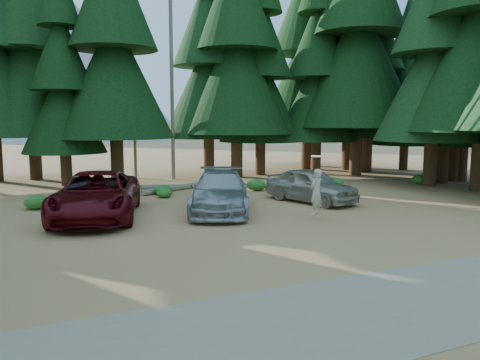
{
  "coord_description": "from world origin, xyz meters",
  "views": [
    {
      "loc": [
        -6.95,
        -13.23,
        3.55
      ],
      "look_at": [
        0.37,
        3.36,
        1.25
      ],
      "focal_mm": 35.0,
      "sensor_mm": 36.0,
      "label": 1
    }
  ],
  "objects_px": {
    "frisbee_player": "(316,192)",
    "log_mid": "(170,187)",
    "silver_minivan_right": "(311,185)",
    "log_left": "(173,188)",
    "red_pickup": "(97,195)",
    "silver_minivan_center": "(220,192)",
    "log_right": "(304,185)"
  },
  "relations": [
    {
      "from": "silver_minivan_right",
      "to": "frisbee_player",
      "type": "relative_size",
      "value": 2.04
    },
    {
      "from": "red_pickup",
      "to": "log_left",
      "type": "xyz_separation_m",
      "value": [
        4.34,
        5.27,
        -0.7
      ]
    },
    {
      "from": "silver_minivan_center",
      "to": "log_right",
      "type": "xyz_separation_m",
      "value": [
        6.56,
        4.4,
        -0.65
      ]
    },
    {
      "from": "frisbee_player",
      "to": "log_mid",
      "type": "height_order",
      "value": "frisbee_player"
    },
    {
      "from": "log_mid",
      "to": "log_right",
      "type": "height_order",
      "value": "log_right"
    },
    {
      "from": "silver_minivan_right",
      "to": "log_right",
      "type": "relative_size",
      "value": 0.98
    },
    {
      "from": "frisbee_player",
      "to": "log_left",
      "type": "relative_size",
      "value": 0.53
    },
    {
      "from": "log_right",
      "to": "log_left",
      "type": "bearing_deg",
      "value": 172.05
    },
    {
      "from": "log_mid",
      "to": "log_right",
      "type": "distance_m",
      "value": 7.12
    },
    {
      "from": "silver_minivan_right",
      "to": "log_mid",
      "type": "height_order",
      "value": "silver_minivan_right"
    },
    {
      "from": "frisbee_player",
      "to": "log_right",
      "type": "bearing_deg",
      "value": -143.11
    },
    {
      "from": "log_right",
      "to": "log_mid",
      "type": "bearing_deg",
      "value": 164.61
    },
    {
      "from": "log_mid",
      "to": "log_right",
      "type": "xyz_separation_m",
      "value": [
        6.69,
        -2.41,
        0.02
      ]
    },
    {
      "from": "frisbee_player",
      "to": "log_mid",
      "type": "bearing_deg",
      "value": -98.73
    },
    {
      "from": "silver_minivan_right",
      "to": "log_right",
      "type": "xyz_separation_m",
      "value": [
        2.12,
        4.02,
        -0.6
      ]
    },
    {
      "from": "silver_minivan_right",
      "to": "log_left",
      "type": "relative_size",
      "value": 1.08
    },
    {
      "from": "red_pickup",
      "to": "silver_minivan_center",
      "type": "relative_size",
      "value": 1.12
    },
    {
      "from": "silver_minivan_center",
      "to": "log_mid",
      "type": "distance_m",
      "value": 6.85
    },
    {
      "from": "silver_minivan_center",
      "to": "log_mid",
      "type": "bearing_deg",
      "value": 114.17
    },
    {
      "from": "silver_minivan_center",
      "to": "log_right",
      "type": "height_order",
      "value": "silver_minivan_center"
    },
    {
      "from": "frisbee_player",
      "to": "log_right",
      "type": "height_order",
      "value": "frisbee_player"
    },
    {
      "from": "red_pickup",
      "to": "log_left",
      "type": "relative_size",
      "value": 1.51
    },
    {
      "from": "log_left",
      "to": "log_right",
      "type": "relative_size",
      "value": 0.9
    },
    {
      "from": "log_left",
      "to": "log_mid",
      "type": "relative_size",
      "value": 1.4
    },
    {
      "from": "red_pickup",
      "to": "log_mid",
      "type": "relative_size",
      "value": 2.11
    },
    {
      "from": "log_left",
      "to": "log_mid",
      "type": "xyz_separation_m",
      "value": [
        0.12,
        0.92,
        -0.03
      ]
    },
    {
      "from": "red_pickup",
      "to": "silver_minivan_center",
      "type": "bearing_deg",
      "value": 7.16
    },
    {
      "from": "silver_minivan_center",
      "to": "frisbee_player",
      "type": "relative_size",
      "value": 2.55
    },
    {
      "from": "silver_minivan_right",
      "to": "log_left",
      "type": "height_order",
      "value": "silver_minivan_right"
    },
    {
      "from": "silver_minivan_right",
      "to": "log_mid",
      "type": "xyz_separation_m",
      "value": [
        -4.57,
        6.43,
        -0.63
      ]
    },
    {
      "from": "silver_minivan_right",
      "to": "frisbee_player",
      "type": "xyz_separation_m",
      "value": [
        -1.84,
        -3.25,
        0.28
      ]
    },
    {
      "from": "red_pickup",
      "to": "frisbee_player",
      "type": "relative_size",
      "value": 2.85
    }
  ]
}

